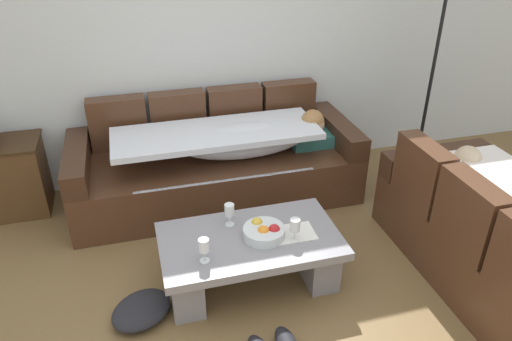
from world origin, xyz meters
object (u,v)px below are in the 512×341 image
Objects in this scene: couch_along_wall at (220,163)px; floor_lamp at (433,58)px; side_cabinet at (1,179)px; fruit_bowl at (264,231)px; wine_glass_far_back at (229,211)px; wine_glass_near_left at (204,246)px; open_magazine at (294,233)px; crumpled_garment at (141,310)px; coffee_table at (250,254)px; couch_near_window at (504,244)px; wine_glass_near_right at (295,226)px.

floor_lamp is at bearing -0.61° from couch_along_wall.
fruit_bowl is at bearing -37.15° from side_cabinet.
fruit_bowl is 1.69× the size of wine_glass_far_back.
side_cabinet is (-1.44, 1.56, -0.17)m from wine_glass_near_left.
floor_lamp is at bearing -3.74° from side_cabinet.
side_cabinet is (-2.07, 1.44, -0.06)m from open_magazine.
fruit_bowl is 0.93m from crumpled_garment.
floor_lamp reaches higher than side_cabinet.
open_magazine is at bearing -7.87° from coffee_table.
side_cabinet is at bearing 146.63° from open_magazine.
crumpled_garment is at bearing -56.50° from side_cabinet.
couch_near_window is 11.69× the size of wine_glass_near_left.
couch_along_wall is at bearing 179.39° from floor_lamp.
crumpled_garment is (-1.03, -0.03, -0.44)m from wine_glass_near_right.
couch_along_wall is at bearing 100.30° from wine_glass_near_right.
open_magazine is 1.10m from crumpled_garment.
open_magazine is (0.02, 0.07, -0.11)m from wine_glass_near_right.
floor_lamp is at bearing 29.44° from wine_glass_near_left.
open_magazine is at bearing 5.46° from crumpled_garment.
wine_glass_near_right reaches higher than crumpled_garment.
couch_along_wall reaches higher than side_cabinet.
wine_glass_far_back is 0.23× the size of side_cabinet.
fruit_bowl reaches higher than crumpled_garment.
wine_glass_far_back is at bearing -154.91° from floor_lamp.
wine_glass_near_right is 1.12m from crumpled_garment.
open_magazine is at bearing -28.72° from wine_glass_far_back.
open_magazine is at bearing 10.73° from wine_glass_near_left.
wine_glass_near_left is 0.09× the size of floor_lamp.
couch_near_window is 2.00m from wine_glass_near_left.
wine_glass_near_right is at bearing -37.24° from wine_glass_far_back.
coffee_table is at bearing -60.61° from wine_glass_far_back.
couch_near_window is at bearing -45.86° from couch_along_wall.
floor_lamp reaches higher than wine_glass_near_left.
couch_along_wall is 6.08× the size of crumpled_garment.
side_cabinet reaches higher than coffee_table.
floor_lamp is 3.21m from crumpled_garment.
couch_near_window reaches higher than open_magazine.
side_cabinet is at bearing 132.77° from wine_glass_near_left.
side_cabinet reaches higher than fruit_bowl.
wine_glass_near_left is at bearing -47.23° from side_cabinet.
wine_glass_far_back is (-0.37, 0.28, 0.00)m from wine_glass_near_right.
floor_lamp is at bearing 25.09° from wine_glass_far_back.
wine_glass_far_back is (-0.19, 0.19, 0.08)m from fruit_bowl.
couch_along_wall is 2.29m from couch_near_window.
coffee_table is at bearing 158.41° from wine_glass_near_right.
wine_glass_near_left is (-1.97, 0.31, 0.16)m from couch_near_window.
fruit_bowl is 0.39× the size of side_cabinet.
open_magazine is 2.52m from side_cabinet.
open_magazine is at bearing 73.19° from wine_glass_near_right.
side_cabinet is (-1.77, 1.40, 0.08)m from coffee_table.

